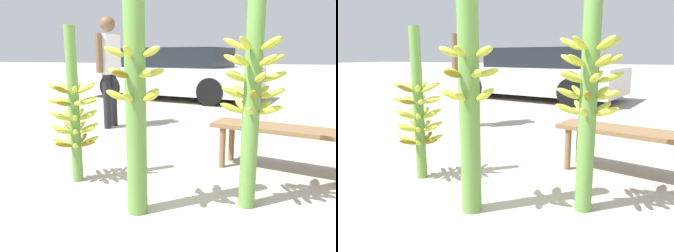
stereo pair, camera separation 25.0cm
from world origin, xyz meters
TOP-DOWN VIEW (x-y plane):
  - ground_plane at (0.00, 0.00)m, footprint 80.00×80.00m
  - banana_stalk_left at (-0.69, 0.48)m, footprint 0.42×0.42m
  - banana_stalk_center at (0.05, 0.10)m, footprint 0.41×0.40m
  - banana_stalk_right at (0.77, 0.44)m, footprint 0.45×0.45m
  - vendor_person at (-1.46, 2.54)m, footprint 0.22×0.58m
  - market_bench at (1.02, 1.25)m, footprint 1.37×0.63m
  - parked_car at (-1.58, 6.21)m, footprint 4.53×2.50m

SIDE VIEW (x-z plane):
  - ground_plane at x=0.00m, z-range 0.00..0.00m
  - market_bench at x=1.02m, z-range 0.15..0.59m
  - parked_car at x=-1.58m, z-range -0.01..1.25m
  - banana_stalk_left at x=-0.69m, z-range -0.04..1.29m
  - banana_stalk_center at x=0.05m, z-range 0.02..1.62m
  - banana_stalk_right at x=0.77m, z-range 0.05..1.61m
  - vendor_person at x=-1.46m, z-range 0.17..1.81m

